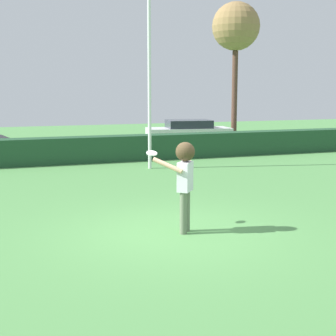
% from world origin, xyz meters
% --- Properties ---
extents(ground_plane, '(60.00, 60.00, 0.00)m').
position_xyz_m(ground_plane, '(0.00, 0.00, 0.00)').
color(ground_plane, '#52904B').
extents(person, '(0.84, 0.46, 1.81)m').
position_xyz_m(person, '(0.24, -0.06, 1.19)').
color(person, slate).
rests_on(person, ground).
extents(frisbee, '(0.22, 0.22, 0.09)m').
position_xyz_m(frisbee, '(-0.21, 0.67, 1.52)').
color(frisbee, white).
extents(lamppost, '(0.24, 0.24, 6.41)m').
position_xyz_m(lamppost, '(2.03, 7.91, 3.53)').
color(lamppost, silver).
rests_on(lamppost, ground).
extents(hedge_row, '(28.64, 0.90, 0.99)m').
position_xyz_m(hedge_row, '(0.00, 10.17, 0.50)').
color(hedge_row, '#22492D').
rests_on(hedge_row, ground).
extents(parked_car_white, '(4.40, 2.29, 1.25)m').
position_xyz_m(parked_car_white, '(6.24, 14.65, 0.69)').
color(parked_car_white, white).
rests_on(parked_car_white, ground).
extents(bare_elm_tree, '(2.52, 2.52, 7.31)m').
position_xyz_m(bare_elm_tree, '(9.16, 15.38, 5.96)').
color(bare_elm_tree, brown).
rests_on(bare_elm_tree, ground).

